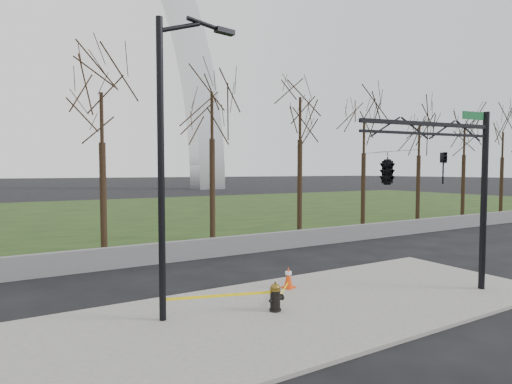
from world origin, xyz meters
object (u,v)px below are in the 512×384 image
traffic_cone (288,277)px  traffic_signal_mast (408,168)px  fire_hydrant (276,297)px  street_light (169,147)px

traffic_cone → traffic_signal_mast: traffic_signal_mast is taller
fire_hydrant → traffic_signal_mast: 5.53m
traffic_cone → street_light: bearing=-170.6°
street_light → traffic_signal_mast: (6.71, -2.15, -0.55)m
traffic_cone → street_light: street_light is taller
street_light → traffic_signal_mast: 7.07m
traffic_cone → traffic_signal_mast: 5.24m
traffic_cone → traffic_signal_mast: size_ratio=0.12×
traffic_cone → fire_hydrant: bearing=-133.9°
traffic_cone → street_light: size_ratio=0.09×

